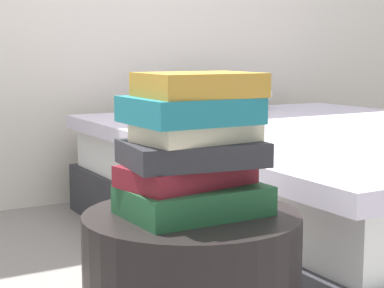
# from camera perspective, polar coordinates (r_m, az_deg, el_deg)

# --- Properties ---
(bed) EXTENTS (1.59, 2.05, 0.62)m
(bed) POSITION_cam_1_polar(r_m,az_deg,el_deg) (2.72, 11.50, -3.26)
(bed) COLOR #2D2D33
(bed) RESTS_ON ground_plane
(book_forest) EXTENTS (0.29, 0.20, 0.06)m
(book_forest) POSITION_cam_1_polar(r_m,az_deg,el_deg) (1.37, 0.13, -4.87)
(book_forest) COLOR #1E512D
(book_forest) RESTS_ON side_table
(book_maroon) EXTENTS (0.29, 0.20, 0.04)m
(book_maroon) POSITION_cam_1_polar(r_m,az_deg,el_deg) (1.37, -0.48, -2.66)
(book_maroon) COLOR maroon
(book_maroon) RESTS_ON book_forest
(book_charcoal) EXTENTS (0.30, 0.24, 0.05)m
(book_charcoal) POSITION_cam_1_polar(r_m,az_deg,el_deg) (1.35, -0.04, -0.81)
(book_charcoal) COLOR #28282D
(book_charcoal) RESTS_ON book_maroon
(book_cream) EXTENTS (0.25, 0.17, 0.04)m
(book_cream) POSITION_cam_1_polar(r_m,az_deg,el_deg) (1.35, 0.41, 1.04)
(book_cream) COLOR beige
(book_cream) RESTS_ON book_charcoal
(book_teal) EXTENTS (0.24, 0.21, 0.05)m
(book_teal) POSITION_cam_1_polar(r_m,az_deg,el_deg) (1.34, -0.26, 2.99)
(book_teal) COLOR #1E727F
(book_teal) RESTS_ON book_cream
(book_ochre) EXTENTS (0.24, 0.19, 0.05)m
(book_ochre) POSITION_cam_1_polar(r_m,az_deg,el_deg) (1.33, 0.58, 5.17)
(book_ochre) COLOR #B7842D
(book_ochre) RESTS_ON book_teal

